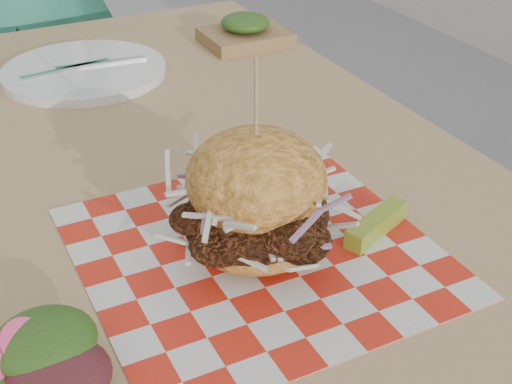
# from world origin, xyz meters

# --- Properties ---
(patio_table) EXTENTS (0.80, 1.20, 0.75)m
(patio_table) POSITION_xyz_m (-0.20, 0.35, 0.67)
(patio_table) COLOR tan
(patio_table) RESTS_ON ground
(patio_chair) EXTENTS (0.49, 0.50, 0.95)m
(patio_chair) POSITION_xyz_m (-0.18, 1.38, 0.55)
(patio_chair) COLOR tan
(patio_chair) RESTS_ON ground
(paper_liner) EXTENTS (0.36, 0.36, 0.00)m
(paper_liner) POSITION_xyz_m (-0.17, 0.10, 0.75)
(paper_liner) COLOR red
(paper_liner) RESTS_ON patio_table
(sandwich) EXTENTS (0.19, 0.19, 0.22)m
(sandwich) POSITION_xyz_m (-0.17, 0.10, 0.81)
(sandwich) COLOR #ED9942
(sandwich) RESTS_ON paper_liner
(pickle_spear) EXTENTS (0.10, 0.06, 0.02)m
(pickle_spear) POSITION_xyz_m (-0.03, 0.07, 0.76)
(pickle_spear) COLOR olive
(pickle_spear) RESTS_ON paper_liner
(side_salad) EXTENTS (0.14, 0.14, 0.05)m
(side_salad) POSITION_xyz_m (-0.43, 0.01, 0.76)
(side_salad) COLOR #3F1419
(side_salad) RESTS_ON patio_table
(place_setting) EXTENTS (0.27, 0.27, 0.02)m
(place_setting) POSITION_xyz_m (-0.20, 0.67, 0.76)
(place_setting) COLOR white
(place_setting) RESTS_ON patio_table
(kraft_tray) EXTENTS (0.15, 0.12, 0.06)m
(kraft_tray) POSITION_xyz_m (0.11, 0.69, 0.77)
(kraft_tray) COLOR olive
(kraft_tray) RESTS_ON patio_table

